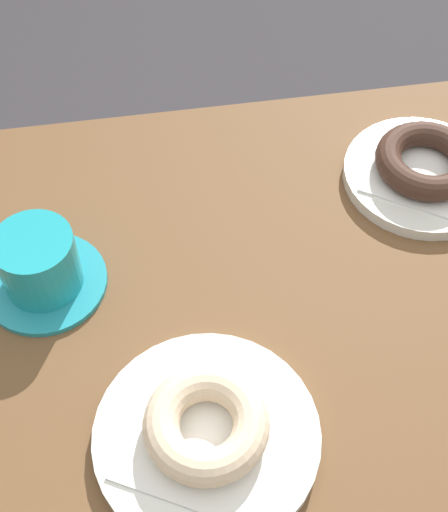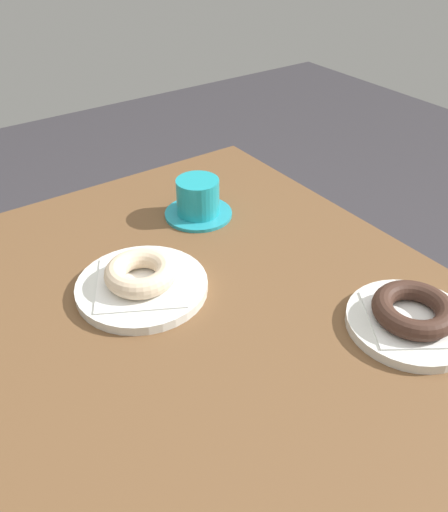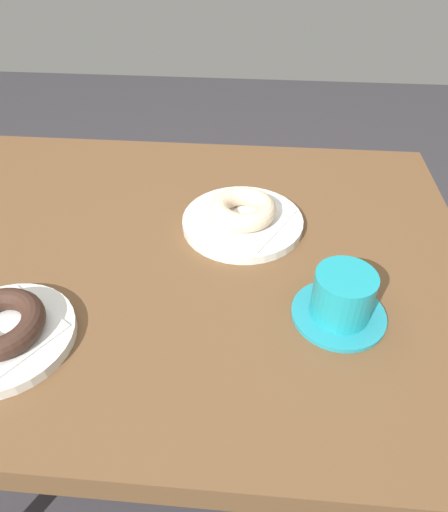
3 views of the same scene
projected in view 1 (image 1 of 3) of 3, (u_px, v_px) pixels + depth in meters
table at (314, 383)px, 0.79m from camera, size 1.03×0.77×0.76m
plate_sugar_ring at (207, 436)px, 0.67m from camera, size 0.21×0.21×0.02m
napkin_sugar_ring at (207, 432)px, 0.66m from camera, size 0.19×0.19×0.00m
donut_sugar_ring at (206, 424)px, 0.65m from camera, size 0.12×0.12×0.03m
plate_chocolate_ring at (422, 176)px, 0.87m from camera, size 0.19×0.19×0.02m
napkin_chocolate_ring at (423, 170)px, 0.86m from camera, size 0.18×0.18×0.00m
donut_chocolate_ring at (427, 160)px, 0.85m from camera, size 0.12×0.12×0.03m
coffee_cup at (40, 265)px, 0.75m from camera, size 0.13×0.13×0.08m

